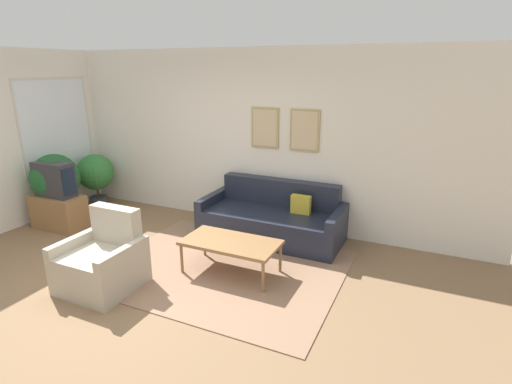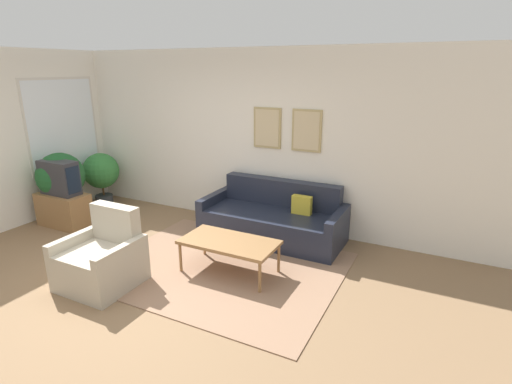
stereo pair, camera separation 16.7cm
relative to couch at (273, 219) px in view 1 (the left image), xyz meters
name	(u,v)px [view 1 (the left image)]	position (x,y,z in m)	size (l,w,h in m)	color
ground_plane	(124,293)	(-0.92, -2.12, -0.28)	(16.00, 16.00, 0.00)	#846647
area_rug	(223,268)	(-0.19, -1.16, -0.28)	(2.88, 2.29, 0.01)	#937056
wall_back	(232,138)	(-0.90, 0.47, 1.07)	(8.00, 0.09, 2.70)	white
couch	(273,219)	(0.00, 0.00, 0.00)	(2.05, 0.90, 0.81)	#1E2333
coffee_table	(231,244)	(-0.05, -1.20, 0.10)	(1.16, 0.60, 0.42)	olive
tv_stand	(59,212)	(-3.16, -1.05, -0.02)	(0.83, 0.42, 0.52)	olive
tv	(54,179)	(-3.16, -1.05, 0.50)	(0.63, 0.28, 0.53)	#2D2D33
armchair	(103,263)	(-1.22, -2.09, 0.01)	(0.81, 0.76, 0.88)	#B2A893
potted_plant_tall	(55,179)	(-3.36, -0.87, 0.44)	(0.74, 0.74, 1.12)	#935638
potted_plant_by_window	(95,174)	(-3.44, 0.00, 0.31)	(0.64, 0.64, 0.95)	#383D42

